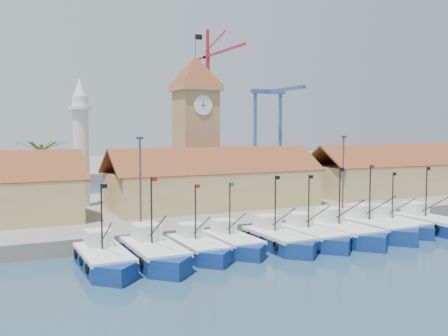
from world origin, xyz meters
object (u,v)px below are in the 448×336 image
boat_0 (105,261)px  boat_5 (314,237)px  minaret (81,142)px  clock_tower (196,125)px

boat_0 → boat_5: size_ratio=1.01×
boat_0 → minaret: (2.88, 25.81, 8.98)m
boat_0 → clock_tower: bearing=53.1°
boat_0 → minaret: size_ratio=0.59×
boat_5 → minaret: bearing=124.1°
boat_0 → boat_5: 20.34m
minaret → boat_0: bearing=-96.4°
clock_tower → boat_5: bearing=-84.1°
clock_tower → minaret: bearing=172.4°
clock_tower → minaret: 15.30m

